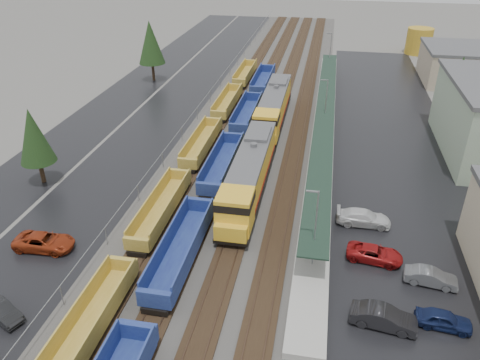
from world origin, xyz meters
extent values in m
cube|color=#302D2B|center=(0.00, 60.00, 0.04)|extent=(20.00, 160.00, 0.08)
cube|color=black|center=(-6.00, 60.00, 0.15)|extent=(2.60, 160.00, 0.15)
cube|color=#473326|center=(-6.72, 60.00, 0.27)|extent=(0.08, 160.00, 0.07)
cube|color=#473326|center=(-5.28, 60.00, 0.27)|extent=(0.08, 160.00, 0.07)
cube|color=black|center=(-2.00, 60.00, 0.15)|extent=(2.60, 160.00, 0.15)
cube|color=#473326|center=(-2.72, 60.00, 0.27)|extent=(0.08, 160.00, 0.07)
cube|color=#473326|center=(-1.28, 60.00, 0.27)|extent=(0.08, 160.00, 0.07)
cube|color=black|center=(2.00, 60.00, 0.15)|extent=(2.60, 160.00, 0.15)
cube|color=#473326|center=(1.28, 60.00, 0.27)|extent=(0.08, 160.00, 0.07)
cube|color=#473326|center=(2.72, 60.00, 0.27)|extent=(0.08, 160.00, 0.07)
cube|color=black|center=(6.00, 60.00, 0.15)|extent=(2.60, 160.00, 0.15)
cube|color=#473326|center=(5.28, 60.00, 0.27)|extent=(0.08, 160.00, 0.07)
cube|color=#473326|center=(6.72, 60.00, 0.27)|extent=(0.08, 160.00, 0.07)
cube|color=black|center=(-15.00, 60.00, 0.01)|extent=(10.00, 160.00, 0.02)
cube|color=black|center=(-25.00, 60.00, 0.01)|extent=(9.00, 160.00, 0.02)
cube|color=black|center=(19.00, 50.00, 0.01)|extent=(16.00, 100.00, 0.02)
cube|color=#9E9B93|center=(9.50, 50.00, 0.35)|extent=(3.00, 80.00, 0.70)
cylinder|color=gray|center=(9.50, 25.00, 1.90)|extent=(0.16, 0.16, 2.40)
cylinder|color=gray|center=(9.50, 40.00, 1.90)|extent=(0.16, 0.16, 2.40)
cylinder|color=gray|center=(9.50, 55.00, 1.90)|extent=(0.16, 0.16, 2.40)
cylinder|color=gray|center=(9.50, 70.00, 1.90)|extent=(0.16, 0.16, 2.40)
cylinder|color=gray|center=(9.50, 85.00, 1.90)|extent=(0.16, 0.16, 2.40)
cube|color=black|center=(9.50, 50.00, 3.20)|extent=(2.60, 65.00, 0.15)
cylinder|color=gray|center=(9.50, 20.00, 4.00)|extent=(0.12, 0.12, 8.00)
cube|color=gray|center=(9.00, 20.00, 7.90)|extent=(1.00, 0.15, 0.12)
cylinder|color=gray|center=(9.50, 50.00, 4.00)|extent=(0.12, 0.12, 8.00)
cube|color=gray|center=(9.00, 50.00, 7.90)|extent=(1.00, 0.15, 0.12)
cylinder|color=gray|center=(9.50, 80.00, 4.00)|extent=(0.12, 0.12, 8.00)
cube|color=gray|center=(9.00, 80.00, 7.90)|extent=(1.00, 0.15, 0.12)
cylinder|color=gray|center=(-9.50, 12.00, 1.00)|extent=(0.08, 0.08, 2.00)
cylinder|color=gray|center=(-9.50, 20.00, 1.00)|extent=(0.08, 0.08, 2.00)
cylinder|color=gray|center=(-9.50, 28.00, 1.00)|extent=(0.08, 0.08, 2.00)
cylinder|color=gray|center=(-9.50, 36.00, 1.00)|extent=(0.08, 0.08, 2.00)
cylinder|color=gray|center=(-9.50, 44.00, 1.00)|extent=(0.08, 0.08, 2.00)
cylinder|color=gray|center=(-9.50, 52.00, 1.00)|extent=(0.08, 0.08, 2.00)
cylinder|color=gray|center=(-9.50, 60.00, 1.00)|extent=(0.08, 0.08, 2.00)
cylinder|color=gray|center=(-9.50, 68.00, 1.00)|extent=(0.08, 0.08, 2.00)
cylinder|color=gray|center=(-9.50, 76.00, 1.00)|extent=(0.08, 0.08, 2.00)
cylinder|color=gray|center=(-9.50, 84.00, 1.00)|extent=(0.08, 0.08, 2.00)
cylinder|color=gray|center=(-9.50, 92.00, 1.00)|extent=(0.08, 0.08, 2.00)
cylinder|color=gray|center=(-9.50, 100.00, 1.00)|extent=(0.08, 0.08, 2.00)
cylinder|color=gray|center=(-9.50, 108.00, 1.00)|extent=(0.08, 0.08, 2.00)
cylinder|color=gray|center=(-9.50, 116.00, 1.00)|extent=(0.08, 0.08, 2.00)
cylinder|color=gray|center=(-9.50, 124.00, 1.00)|extent=(0.08, 0.08, 2.00)
cylinder|color=gray|center=(-9.50, 132.00, 1.00)|extent=(0.08, 0.08, 2.00)
cube|color=gray|center=(-9.50, 60.00, 2.00)|extent=(0.05, 160.00, 0.05)
cube|color=tan|center=(36.00, 80.00, 3.00)|extent=(18.00, 14.00, 6.00)
cube|color=#59595B|center=(36.00, 80.00, 6.25)|extent=(18.36, 14.28, 0.50)
cylinder|color=#332316|center=(-22.00, 30.00, 1.35)|extent=(0.50, 0.50, 2.70)
cone|color=black|center=(-22.00, 30.00, 5.85)|extent=(3.96, 3.96, 6.30)
cylinder|color=#332316|center=(-23.00, 70.00, 1.65)|extent=(0.50, 0.50, 3.30)
cone|color=black|center=(-23.00, 70.00, 7.15)|extent=(4.84, 4.84, 7.70)
cylinder|color=#332316|center=(28.00, 58.00, 1.50)|extent=(0.50, 0.50, 3.00)
cone|color=black|center=(28.00, 58.00, 6.50)|extent=(4.40, 4.40, 7.00)
cube|color=black|center=(2.00, 32.09, 0.90)|extent=(3.26, 21.71, 0.43)
cube|color=gold|center=(2.00, 33.17, 2.74)|extent=(3.04, 17.37, 3.26)
cube|color=gold|center=(2.00, 23.62, 2.96)|extent=(3.26, 3.47, 3.69)
cube|color=black|center=(2.00, 23.62, 4.04)|extent=(3.31, 3.53, 0.76)
cube|color=gold|center=(2.00, 21.67, 1.87)|extent=(3.04, 1.09, 1.52)
cube|color=#59595B|center=(2.00, 33.17, 4.48)|extent=(3.09, 17.37, 0.38)
cube|color=maroon|center=(0.46, 33.17, 1.44)|extent=(0.04, 17.37, 0.38)
cube|color=maroon|center=(3.54, 33.17, 1.44)|extent=(0.04, 17.37, 0.38)
cube|color=black|center=(2.00, 32.09, 0.46)|extent=(2.39, 6.51, 0.65)
cube|color=black|center=(2.00, 24.49, 0.57)|extent=(2.61, 4.34, 0.54)
cube|color=black|center=(2.00, 39.69, 0.57)|extent=(2.61, 4.34, 0.54)
cylinder|color=#59595B|center=(2.00, 34.26, 4.80)|extent=(0.76, 0.76, 0.54)
cube|color=#59595B|center=(2.00, 37.51, 4.75)|extent=(2.61, 4.34, 0.54)
cube|color=black|center=(2.00, 53.09, 0.90)|extent=(3.26, 21.71, 0.43)
cube|color=gold|center=(2.00, 54.17, 2.74)|extent=(3.04, 17.37, 3.26)
cube|color=gold|center=(2.00, 44.62, 2.96)|extent=(3.26, 3.47, 3.69)
cube|color=black|center=(2.00, 44.62, 4.04)|extent=(3.31, 3.53, 0.76)
cube|color=gold|center=(2.00, 42.67, 1.87)|extent=(3.04, 1.09, 1.52)
cube|color=#59595B|center=(2.00, 54.17, 4.48)|extent=(3.09, 17.37, 0.38)
cube|color=maroon|center=(0.46, 54.17, 1.44)|extent=(0.04, 17.37, 0.38)
cube|color=maroon|center=(3.54, 54.17, 1.44)|extent=(0.04, 17.37, 0.38)
cube|color=black|center=(2.00, 53.09, 0.46)|extent=(2.39, 6.51, 0.65)
cube|color=black|center=(2.00, 45.49, 0.57)|extent=(2.61, 4.34, 0.54)
cube|color=black|center=(2.00, 60.69, 0.57)|extent=(2.61, 4.34, 0.54)
cylinder|color=#59595B|center=(2.00, 55.26, 4.80)|extent=(0.76, 0.76, 0.54)
cube|color=#59595B|center=(2.00, 58.51, 4.75)|extent=(2.61, 4.34, 0.54)
cube|color=#A48A2D|center=(-6.00, 9.40, 0.81)|extent=(2.39, 12.85, 0.23)
cube|color=#A48A2D|center=(-7.15, 9.40, 1.63)|extent=(0.14, 12.85, 1.66)
cube|color=#A48A2D|center=(-4.85, 9.40, 1.63)|extent=(0.14, 12.85, 1.66)
cube|color=#A48A2D|center=(-6.00, 16.01, 1.45)|extent=(2.39, 0.46, 1.29)
cube|color=black|center=(-6.00, 15.36, 0.53)|extent=(1.84, 2.03, 0.46)
cube|color=#A48A2D|center=(-6.00, 25.47, 0.81)|extent=(2.39, 12.85, 0.23)
cube|color=#A48A2D|center=(-7.15, 25.47, 1.63)|extent=(0.14, 12.85, 1.66)
cube|color=#A48A2D|center=(-4.85, 25.47, 1.63)|extent=(0.14, 12.85, 1.66)
cube|color=#A48A2D|center=(-6.00, 18.86, 1.45)|extent=(2.39, 0.46, 1.29)
cube|color=#A48A2D|center=(-6.00, 32.08, 1.45)|extent=(2.39, 0.46, 1.29)
cube|color=black|center=(-6.00, 19.51, 0.53)|extent=(1.84, 2.03, 0.46)
cube|color=black|center=(-6.00, 31.43, 0.53)|extent=(1.84, 2.03, 0.46)
cube|color=#A48A2D|center=(-6.00, 41.54, 0.81)|extent=(2.39, 12.85, 0.23)
cube|color=#A48A2D|center=(-7.15, 41.54, 1.63)|extent=(0.14, 12.85, 1.66)
cube|color=#A48A2D|center=(-4.85, 41.54, 1.63)|extent=(0.14, 12.85, 1.66)
cube|color=#A48A2D|center=(-6.00, 34.93, 1.45)|extent=(2.39, 0.46, 1.29)
cube|color=#A48A2D|center=(-6.00, 48.14, 1.45)|extent=(2.39, 0.46, 1.29)
cube|color=black|center=(-6.00, 35.57, 0.53)|extent=(1.84, 2.03, 0.46)
cube|color=black|center=(-6.00, 47.50, 0.53)|extent=(1.84, 2.03, 0.46)
cube|color=#A48A2D|center=(-6.00, 57.61, 0.81)|extent=(2.39, 12.85, 0.23)
cube|color=#A48A2D|center=(-7.15, 57.61, 1.63)|extent=(0.14, 12.85, 1.66)
cube|color=#A48A2D|center=(-4.85, 57.61, 1.63)|extent=(0.14, 12.85, 1.66)
cube|color=#A48A2D|center=(-6.00, 51.00, 1.45)|extent=(2.39, 0.46, 1.29)
cube|color=#A48A2D|center=(-6.00, 64.21, 1.45)|extent=(2.39, 0.46, 1.29)
cube|color=black|center=(-6.00, 51.64, 0.53)|extent=(1.84, 2.03, 0.46)
cube|color=black|center=(-6.00, 63.57, 0.53)|extent=(1.84, 2.03, 0.46)
cube|color=#A48A2D|center=(-6.00, 73.67, 0.81)|extent=(2.39, 12.85, 0.23)
cube|color=#A48A2D|center=(-7.15, 73.67, 1.63)|extent=(0.14, 12.85, 1.66)
cube|color=#A48A2D|center=(-4.85, 73.67, 1.63)|extent=(0.14, 12.85, 1.66)
cube|color=#A48A2D|center=(-6.00, 67.07, 1.45)|extent=(2.39, 0.46, 1.29)
cube|color=#A48A2D|center=(-6.00, 80.28, 1.45)|extent=(2.39, 0.46, 1.29)
cube|color=black|center=(-6.00, 67.71, 0.53)|extent=(1.84, 2.03, 0.46)
cube|color=black|center=(-6.00, 79.64, 0.53)|extent=(1.84, 2.03, 0.46)
cube|color=navy|center=(-2.00, 9.21, 1.61)|extent=(2.72, 0.52, 1.47)
cube|color=black|center=(-2.00, 8.47, 0.56)|extent=(2.09, 2.30, 0.52)
cube|color=navy|center=(-2.00, 19.22, 0.88)|extent=(2.72, 13.12, 0.26)
cube|color=navy|center=(-3.31, 19.22, 1.82)|extent=(0.16, 13.12, 1.89)
cube|color=navy|center=(-0.69, 19.22, 1.82)|extent=(0.16, 13.12, 1.89)
cube|color=navy|center=(-2.00, 12.45, 1.61)|extent=(2.72, 0.52, 1.47)
cube|color=navy|center=(-2.00, 26.00, 1.61)|extent=(2.72, 0.52, 1.47)
cube|color=black|center=(-2.00, 13.19, 0.56)|extent=(2.09, 2.30, 0.52)
cube|color=black|center=(-2.00, 25.26, 0.56)|extent=(2.09, 2.30, 0.52)
cube|color=navy|center=(-2.00, 36.01, 0.88)|extent=(2.72, 13.12, 0.26)
cube|color=navy|center=(-3.31, 36.01, 1.82)|extent=(0.16, 13.12, 1.89)
cube|color=navy|center=(-0.69, 36.01, 1.82)|extent=(0.16, 13.12, 1.89)
cube|color=navy|center=(-2.00, 29.24, 1.61)|extent=(2.72, 0.52, 1.47)
cube|color=navy|center=(-2.00, 42.78, 1.61)|extent=(2.72, 0.52, 1.47)
cube|color=black|center=(-2.00, 29.98, 0.56)|extent=(2.09, 2.30, 0.52)
cube|color=black|center=(-2.00, 42.05, 0.56)|extent=(2.09, 2.30, 0.52)
cube|color=navy|center=(-2.00, 52.80, 0.88)|extent=(2.72, 13.12, 0.26)
cube|color=navy|center=(-3.31, 52.80, 1.82)|extent=(0.16, 13.12, 1.89)
cube|color=navy|center=(-0.69, 52.80, 1.82)|extent=(0.16, 13.12, 1.89)
cube|color=navy|center=(-2.00, 46.03, 1.61)|extent=(2.72, 0.52, 1.47)
cube|color=navy|center=(-2.00, 59.57, 1.61)|extent=(2.72, 0.52, 1.47)
cube|color=black|center=(-2.00, 46.77, 0.56)|extent=(2.09, 2.30, 0.52)
cube|color=black|center=(-2.00, 58.84, 0.56)|extent=(2.09, 2.30, 0.52)
cube|color=navy|center=(-2.00, 69.59, 0.88)|extent=(2.72, 13.12, 0.26)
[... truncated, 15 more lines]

